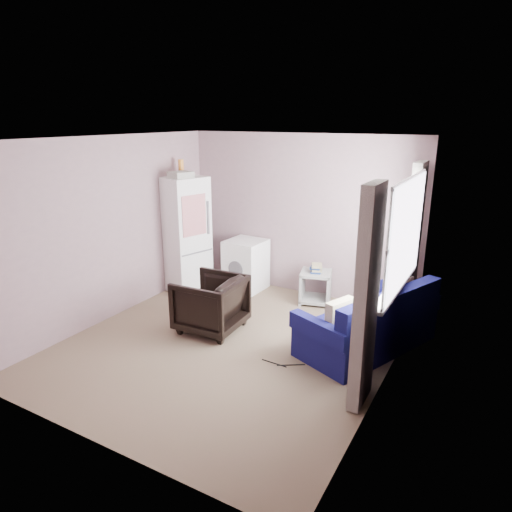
{
  "coord_description": "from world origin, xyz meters",
  "views": [
    {
      "loc": [
        2.81,
        -4.33,
        2.73
      ],
      "look_at": [
        0.05,
        0.6,
        1.0
      ],
      "focal_mm": 32.0,
      "sensor_mm": 36.0,
      "label": 1
    }
  ],
  "objects_px": {
    "armchair": "(211,301)",
    "side_table": "(316,285)",
    "fridge": "(185,234)",
    "washing_machine": "(246,264)",
    "sofa": "(371,326)"
  },
  "relations": [
    {
      "from": "fridge",
      "to": "side_table",
      "type": "bearing_deg",
      "value": 29.18
    },
    {
      "from": "fridge",
      "to": "side_table",
      "type": "xyz_separation_m",
      "value": [
        2.09,
        0.47,
        -0.65
      ]
    },
    {
      "from": "side_table",
      "to": "sofa",
      "type": "height_order",
      "value": "sofa"
    },
    {
      "from": "washing_machine",
      "to": "side_table",
      "type": "xyz_separation_m",
      "value": [
        1.23,
        -0.0,
        -0.14
      ]
    },
    {
      "from": "armchair",
      "to": "fridge",
      "type": "distance_m",
      "value": 1.71
    },
    {
      "from": "fridge",
      "to": "washing_machine",
      "type": "bearing_deg",
      "value": 45.28
    },
    {
      "from": "armchair",
      "to": "fridge",
      "type": "xyz_separation_m",
      "value": [
        -1.22,
        1.07,
        0.53
      ]
    },
    {
      "from": "armchair",
      "to": "sofa",
      "type": "xyz_separation_m",
      "value": [
        1.99,
        0.51,
        -0.11
      ]
    },
    {
      "from": "armchair",
      "to": "washing_machine",
      "type": "height_order",
      "value": "washing_machine"
    },
    {
      "from": "fridge",
      "to": "washing_machine",
      "type": "xyz_separation_m",
      "value": [
        0.86,
        0.47,
        -0.51
      ]
    },
    {
      "from": "armchair",
      "to": "side_table",
      "type": "height_order",
      "value": "armchair"
    },
    {
      "from": "side_table",
      "to": "sofa",
      "type": "relative_size",
      "value": 0.31
    },
    {
      "from": "fridge",
      "to": "washing_machine",
      "type": "height_order",
      "value": "fridge"
    },
    {
      "from": "armchair",
      "to": "fridge",
      "type": "bearing_deg",
      "value": -133.91
    },
    {
      "from": "armchair",
      "to": "washing_machine",
      "type": "bearing_deg",
      "value": -169.49
    }
  ]
}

